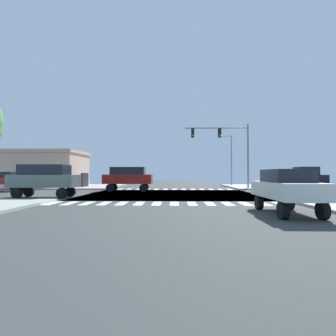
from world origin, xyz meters
TOP-DOWN VIEW (x-y plane):
  - ground at (0.00, 0.00)m, footprint 90.00×90.00m
  - sidewalk_corner_ne at (13.00, 12.00)m, footprint 12.00×12.00m
  - sidewalk_corner_nw at (-13.00, 12.00)m, footprint 12.00×12.00m
  - crosswalk_near at (-0.25, -7.30)m, footprint 13.50×2.00m
  - crosswalk_far at (-0.25, 7.30)m, footprint 13.50×2.00m
  - traffic_signal_mast at (5.74, 7.55)m, footprint 7.02×0.55m
  - street_lamp at (7.96, 15.81)m, footprint 1.78×0.32m
  - bank_building at (-18.26, 13.29)m, footprint 13.84×7.96m
  - suv_farside_2 at (-9.02, -3.50)m, footprint 4.60×1.96m
  - sedan_crossing_1 at (5.00, -11.18)m, footprint 1.80×4.30m
  - sedan_leading_2 at (-16.43, 3.50)m, footprint 4.30×1.80m
  - suv_trailing_4 at (-4.23, 3.50)m, footprint 4.60×1.96m
  - pickup_inner_1 at (12.02, 3.50)m, footprint 5.10×2.00m

SIDE VIEW (x-z plane):
  - ground at x=0.00m, z-range -0.05..0.00m
  - crosswalk_near at x=-0.25m, z-range 0.00..0.01m
  - crosswalk_far at x=-0.25m, z-range 0.00..0.01m
  - sidewalk_corner_ne at x=13.00m, z-range 0.00..0.14m
  - sidewalk_corner_nw at x=-13.00m, z-range 0.00..0.14m
  - sedan_crossing_1 at x=5.00m, z-range 0.18..2.06m
  - sedan_leading_2 at x=-16.43m, z-range 0.18..2.06m
  - pickup_inner_1 at x=12.02m, z-range 0.12..2.47m
  - suv_farside_2 at x=-9.02m, z-range 0.22..2.56m
  - suv_trailing_4 at x=-4.23m, z-range 0.22..2.56m
  - bank_building at x=-18.26m, z-range 0.01..4.70m
  - street_lamp at x=7.96m, z-range 0.76..7.86m
  - traffic_signal_mast at x=5.74m, z-range 1.72..8.90m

